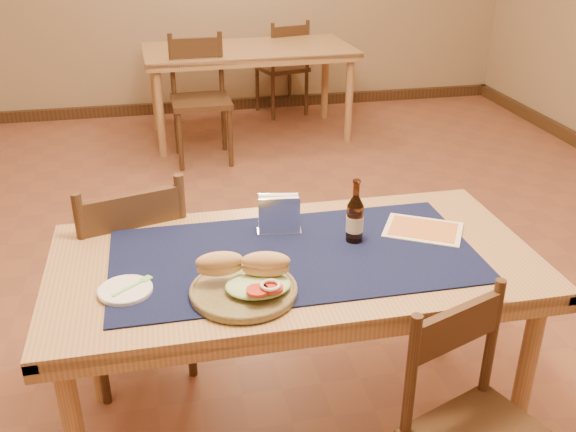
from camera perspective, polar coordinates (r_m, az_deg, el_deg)
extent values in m
cube|color=brown|center=(3.20, -2.60, -8.52)|extent=(6.00, 7.00, 0.02)
cylinder|color=#A67D4E|center=(2.36, 20.21, -13.75)|extent=(0.06, 0.06, 0.71)
cylinder|color=#A67D4E|center=(2.59, -17.04, -9.23)|extent=(0.06, 0.06, 0.71)
cylinder|color=#A67D4E|center=(2.81, 13.67, -5.86)|extent=(0.06, 0.06, 0.71)
cube|color=#A67D4E|center=(2.14, 0.55, -4.04)|extent=(1.60, 0.80, 0.04)
cube|color=#0F1638|center=(2.13, 0.55, -3.50)|extent=(1.20, 0.60, 0.01)
cube|color=#3F2A16|center=(6.34, -7.88, 9.66)|extent=(6.00, 0.06, 0.10)
cylinder|color=#A67D4E|center=(5.11, -11.32, 9.00)|extent=(0.06, 0.06, 0.71)
cylinder|color=#A67D4E|center=(5.39, 5.45, 10.26)|extent=(0.06, 0.06, 0.71)
cylinder|color=#A67D4E|center=(5.77, -11.74, 10.90)|extent=(0.06, 0.06, 0.71)
cylinder|color=#A67D4E|center=(6.02, 3.31, 12.00)|extent=(0.06, 0.06, 0.71)
cube|color=#A67D4E|center=(5.43, -3.55, 14.53)|extent=(1.72, 0.90, 0.04)
cylinder|color=#3F2A16|center=(2.99, -11.06, -6.30)|extent=(0.04, 0.04, 0.45)
cylinder|color=#3F2A16|center=(2.94, -17.87, -7.86)|extent=(0.04, 0.04, 0.45)
cylinder|color=#3F2A16|center=(2.70, -8.71, -10.01)|extent=(0.04, 0.04, 0.45)
cylinder|color=#3F2A16|center=(2.64, -16.31, -11.87)|extent=(0.04, 0.04, 0.45)
cube|color=#3F2A16|center=(2.69, -13.99, -4.93)|extent=(0.52, 0.52, 0.04)
cube|color=#3F2A16|center=(2.36, -13.71, 0.30)|extent=(0.36, 0.13, 0.14)
cylinder|color=#3F2A16|center=(2.45, -9.34, -1.40)|extent=(0.04, 0.04, 0.46)
cylinder|color=#3F2A16|center=(2.38, -17.61, -3.21)|extent=(0.04, 0.04, 0.46)
cube|color=#3F2A16|center=(1.90, 14.80, -9.51)|extent=(0.31, 0.14, 0.13)
cylinder|color=#3F2A16|center=(1.86, 10.86, -13.97)|extent=(0.03, 0.03, 0.42)
cylinder|color=#3F2A16|center=(2.07, 17.63, -10.40)|extent=(0.03, 0.03, 0.42)
cylinder|color=#3F2A16|center=(4.82, -9.57, 6.61)|extent=(0.04, 0.04, 0.47)
cylinder|color=#3F2A16|center=(4.86, -5.16, 6.99)|extent=(0.04, 0.04, 0.47)
cylinder|color=#3F2A16|center=(5.18, -9.86, 7.93)|extent=(0.04, 0.04, 0.47)
cylinder|color=#3F2A16|center=(5.21, -5.74, 8.28)|extent=(0.04, 0.04, 0.47)
cube|color=#3F2A16|center=(4.94, -7.74, 10.04)|extent=(0.44, 0.44, 0.04)
cube|color=#3F2A16|center=(5.05, -8.22, 14.58)|extent=(0.37, 0.04, 0.14)
cylinder|color=#3F2A16|center=(5.07, -10.28, 13.03)|extent=(0.04, 0.04, 0.48)
cylinder|color=#3F2A16|center=(5.09, -5.99, 13.37)|extent=(0.04, 0.04, 0.48)
cylinder|color=#3F2A16|center=(6.41, 0.14, 11.62)|extent=(0.03, 0.03, 0.43)
cylinder|color=#3F2A16|center=(6.26, -2.74, 11.26)|extent=(0.03, 0.03, 0.43)
cylinder|color=#3F2A16|center=(6.11, 1.64, 10.90)|extent=(0.03, 0.03, 0.43)
cylinder|color=#3F2A16|center=(5.96, -1.35, 10.52)|extent=(0.03, 0.03, 0.43)
cube|color=#3F2A16|center=(6.13, -0.58, 13.05)|extent=(0.49, 0.49, 0.04)
cube|color=#3F2A16|center=(5.90, 0.22, 15.89)|extent=(0.34, 0.12, 0.13)
cylinder|color=#3F2A16|center=(6.01, 1.74, 14.92)|extent=(0.03, 0.03, 0.44)
cylinder|color=#3F2A16|center=(5.85, -1.35, 14.63)|extent=(0.03, 0.03, 0.44)
cylinder|color=olive|center=(1.92, -3.96, -6.65)|extent=(0.32, 0.32, 0.02)
torus|color=olive|center=(1.92, -3.96, -6.47)|extent=(0.32, 0.32, 0.01)
ellipsoid|color=#C0DE99|center=(1.90, -2.68, -6.15)|extent=(0.20, 0.16, 0.03)
ellipsoid|color=tan|center=(1.92, -6.10, -4.29)|extent=(0.14, 0.06, 0.08)
ellipsoid|color=tan|center=(1.90, -1.99, -4.35)|extent=(0.15, 0.09, 0.08)
cylinder|color=#B52618|center=(1.83, -2.73, -6.64)|extent=(0.06, 0.06, 0.01)
cylinder|color=#B52618|center=(1.84, -1.35, -6.42)|extent=(0.06, 0.06, 0.01)
torus|color=silver|center=(1.83, -1.57, -6.15)|extent=(0.06, 0.06, 0.01)
cylinder|color=white|center=(1.99, -14.26, -6.40)|extent=(0.16, 0.16, 0.01)
torus|color=white|center=(1.99, -14.27, -6.29)|extent=(0.16, 0.16, 0.01)
cube|color=#7DD474|center=(1.98, -14.06, -6.25)|extent=(0.09, 0.08, 0.00)
cube|color=#7DD474|center=(2.02, -12.48, -5.45)|extent=(0.04, 0.04, 0.00)
cylinder|color=#43200C|center=(2.20, 5.94, -0.65)|extent=(0.06, 0.06, 0.13)
cone|color=#43200C|center=(2.16, 6.04, 1.32)|extent=(0.06, 0.06, 0.03)
cylinder|color=#43200C|center=(2.14, 6.10, 2.38)|extent=(0.02, 0.02, 0.05)
cylinder|color=#43200C|center=(2.13, 6.13, 3.11)|extent=(0.03, 0.03, 0.01)
cylinder|color=beige|center=(2.20, 5.94, -0.65)|extent=(0.06, 0.06, 0.06)
cube|color=white|center=(2.27, -0.79, -1.32)|extent=(0.16, 0.08, 0.00)
cube|color=white|center=(2.22, -0.76, -0.03)|extent=(0.14, 0.02, 0.13)
cube|color=white|center=(2.26, -0.83, 0.51)|extent=(0.14, 0.02, 0.13)
cube|color=white|center=(2.24, -0.80, 0.11)|extent=(0.14, 0.06, 0.12)
cube|color=#4180D1|center=(2.22, -0.77, 0.17)|extent=(0.10, 0.02, 0.04)
cube|color=#FEE7C0|center=(2.33, 11.92, -1.19)|extent=(0.33, 0.30, 0.00)
cube|color=#C97134|center=(2.33, 11.93, -1.13)|extent=(0.28, 0.25, 0.00)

